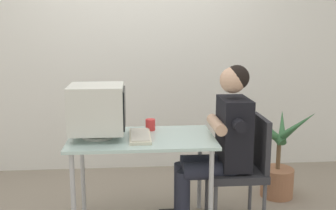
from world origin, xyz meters
TOP-DOWN VIEW (x-y plane):
  - wall_back at (0.30, 1.40)m, footprint 8.00×0.10m
  - desk at (0.00, 0.00)m, footprint 1.13×0.66m
  - crt_monitor at (-0.34, 0.01)m, footprint 0.42×0.38m
  - keyboard at (-0.01, -0.03)m, footprint 0.17×0.41m
  - office_chair at (0.82, 0.01)m, footprint 0.44×0.44m
  - person_seated at (0.63, 0.01)m, footprint 0.70×0.58m
  - potted_plant at (1.27, 0.46)m, footprint 0.68×0.67m
  - desk_mug at (0.07, 0.20)m, footprint 0.08×0.09m

SIDE VIEW (x-z plane):
  - potted_plant at x=1.27m, z-range -0.10..0.75m
  - office_chair at x=0.82m, z-range 0.05..0.93m
  - desk at x=0.00m, z-range 0.29..1.03m
  - person_seated at x=0.63m, z-range 0.06..1.35m
  - keyboard at x=-0.01m, z-range 0.74..0.77m
  - desk_mug at x=0.07m, z-range 0.74..0.83m
  - crt_monitor at x=-0.34m, z-range 0.76..1.17m
  - wall_back at x=0.30m, z-range 0.00..3.00m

